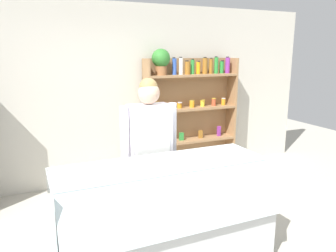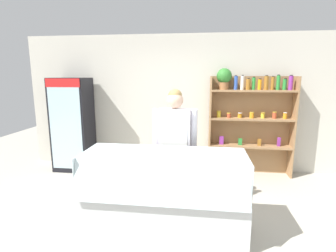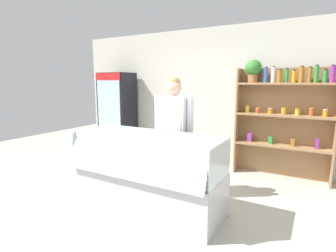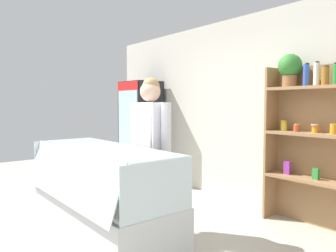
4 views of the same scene
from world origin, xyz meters
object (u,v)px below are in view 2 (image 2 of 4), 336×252
(drinks_fridge, at_px, (73,125))
(deli_display_case, at_px, (163,207))
(shelving_unit, at_px, (247,115))
(shop_clerk, at_px, (175,139))

(drinks_fridge, relative_size, deli_display_case, 0.95)
(shelving_unit, distance_m, shop_clerk, 1.99)
(drinks_fridge, bearing_deg, shelving_unit, 3.05)
(deli_display_case, bearing_deg, shelving_unit, 58.62)
(drinks_fridge, xyz_separation_m, deli_display_case, (2.14, -1.95, -0.62))
(shelving_unit, bearing_deg, shop_clerk, -128.16)
(shelving_unit, xyz_separation_m, shop_clerk, (-1.22, -1.56, -0.14))
(deli_display_case, height_order, shop_clerk, shop_clerk)
(deli_display_case, bearing_deg, drinks_fridge, 137.71)
(drinks_fridge, distance_m, deli_display_case, 2.96)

